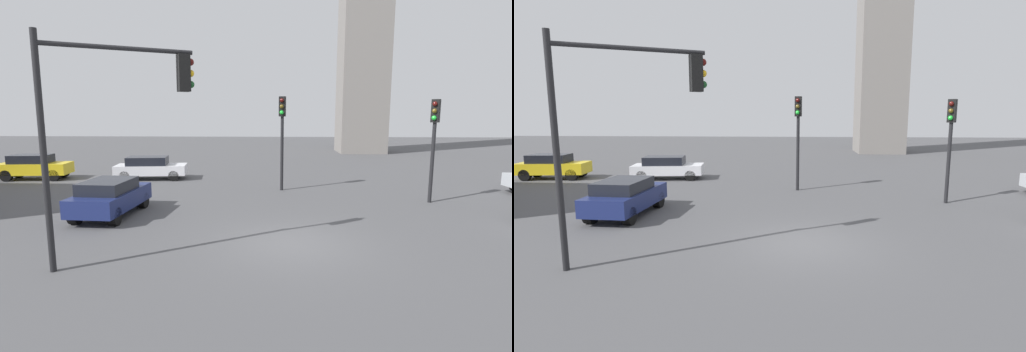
% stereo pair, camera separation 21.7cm
% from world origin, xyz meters
% --- Properties ---
extents(ground_plane, '(108.67, 108.67, 0.00)m').
position_xyz_m(ground_plane, '(0.00, 0.00, 0.00)').
color(ground_plane, '#4C4C4F').
extents(traffic_light_0, '(0.45, 0.49, 4.58)m').
position_xyz_m(traffic_light_0, '(6.50, 6.00, 3.22)').
color(traffic_light_0, black).
rests_on(traffic_light_0, ground_plane).
extents(traffic_light_1, '(3.48, 1.97, 5.96)m').
position_xyz_m(traffic_light_1, '(-4.67, -1.62, 4.21)').
color(traffic_light_1, black).
rests_on(traffic_light_1, ground_plane).
extents(traffic_light_2, '(0.37, 0.48, 4.81)m').
position_xyz_m(traffic_light_2, '(-0.11, 8.56, 3.37)').
color(traffic_light_2, black).
rests_on(traffic_light_2, ground_plane).
extents(car_0, '(2.00, 4.05, 1.44)m').
position_xyz_m(car_0, '(-6.90, 3.08, 0.77)').
color(car_0, navy).
rests_on(car_0, ground_plane).
extents(car_1, '(4.34, 2.20, 1.38)m').
position_xyz_m(car_1, '(-8.00, 11.64, 0.73)').
color(car_1, silver).
rests_on(car_1, ground_plane).
extents(car_4, '(4.14, 2.07, 1.51)m').
position_xyz_m(car_4, '(-15.00, 11.27, 0.79)').
color(car_4, yellow).
rests_on(car_4, ground_plane).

